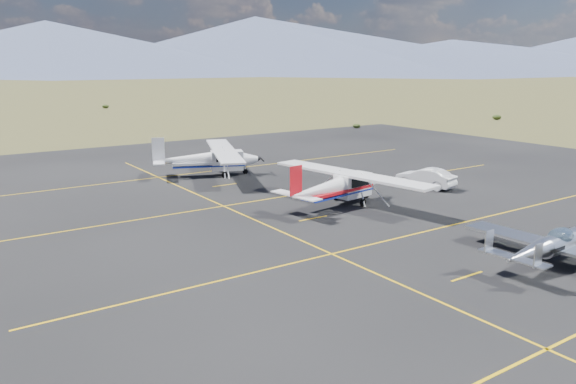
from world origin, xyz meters
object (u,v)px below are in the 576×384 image
object	(u,v)px
aircraft_plain	(208,158)
aircraft_low_wing	(552,246)
sedan	(426,178)
aircraft_cessna	(338,185)

from	to	relation	value
aircraft_plain	aircraft_low_wing	bearing A→B (deg)	-61.11
sedan	aircraft_low_wing	bearing A→B (deg)	47.66
sedan	aircraft_cessna	bearing A→B (deg)	-9.90
aircraft_plain	sedan	distance (m)	16.95
aircraft_cessna	sedan	xyz separation A→B (m)	(8.75, 0.70, -0.64)
aircraft_low_wing	aircraft_cessna	distance (m)	13.70
aircraft_cessna	aircraft_plain	world-z (taller)	aircraft_plain
aircraft_cessna	aircraft_plain	size ratio (longest dim) A/B	0.99
aircraft_low_wing	aircraft_plain	xyz separation A→B (m)	(-3.56, 27.09, 0.47)
aircraft_cessna	aircraft_plain	xyz separation A→B (m)	(-2.40, 13.44, 0.05)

